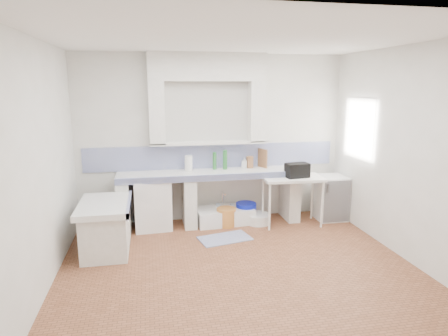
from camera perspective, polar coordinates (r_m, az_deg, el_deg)
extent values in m
plane|color=brown|center=(5.12, 2.20, -14.47)|extent=(4.50, 4.50, 0.00)
plane|color=white|center=(4.62, 2.49, 18.42)|extent=(4.50, 4.50, 0.00)
plane|color=white|center=(6.61, -1.66, 4.32)|extent=(4.50, 0.00, 4.50)
plane|color=white|center=(2.82, 11.76, -6.49)|extent=(4.50, 0.00, 4.50)
plane|color=white|center=(4.70, -25.41, 0.00)|extent=(0.00, 4.50, 4.50)
plane|color=white|center=(5.63, 25.25, 1.82)|extent=(0.00, 4.50, 4.50)
cube|color=white|center=(6.42, -2.45, 14.60)|extent=(1.90, 0.25, 0.45)
cube|color=#392112|center=(6.69, 20.61, 5.37)|extent=(0.35, 0.86, 1.06)
cube|color=white|center=(6.58, 19.76, 8.67)|extent=(0.01, 0.84, 0.24)
cube|color=white|center=(6.40, -2.07, -0.86)|extent=(3.00, 0.60, 0.08)
cube|color=navy|center=(6.13, -1.67, -1.43)|extent=(3.00, 0.04, 0.10)
cube|color=white|center=(6.46, -14.46, -5.26)|extent=(0.20, 0.55, 0.82)
cube|color=white|center=(6.47, -5.12, -4.87)|extent=(0.20, 0.55, 0.82)
cube|color=white|center=(6.86, 9.61, -4.02)|extent=(0.20, 0.55, 0.82)
cube|color=white|center=(5.64, -17.08, -5.27)|extent=(0.70, 1.10, 0.08)
cube|color=white|center=(5.75, -16.87, -8.61)|extent=(0.60, 1.00, 0.62)
cube|color=navy|center=(5.61, -13.72, -5.16)|extent=(0.04, 1.10, 0.10)
cube|color=navy|center=(6.64, -1.62, 1.74)|extent=(4.27, 0.03, 0.40)
cube|color=white|center=(6.43, -10.47, -5.15)|extent=(0.61, 0.59, 0.82)
cube|color=white|center=(6.63, 0.06, -7.10)|extent=(0.99, 0.59, 0.23)
cube|color=white|center=(6.58, 9.91, -4.75)|extent=(1.00, 0.59, 0.04)
cube|color=white|center=(7.01, 15.32, -4.19)|extent=(0.49, 0.49, 0.76)
cylinder|color=#AE1313|center=(6.55, -2.69, -7.23)|extent=(0.36, 0.36, 0.25)
cylinder|color=orange|center=(6.49, 0.34, -7.18)|extent=(0.42, 0.42, 0.30)
cylinder|color=#0C19B0|center=(6.69, 3.24, -6.49)|extent=(0.36, 0.36, 0.33)
cylinder|color=white|center=(6.65, 5.02, -7.40)|extent=(0.51, 0.51, 0.16)
cylinder|color=silver|center=(6.72, -0.85, -6.50)|extent=(0.09, 0.09, 0.30)
cylinder|color=silver|center=(6.81, 1.16, -6.38)|extent=(0.08, 0.08, 0.27)
cube|color=black|center=(6.44, 10.67, -0.34)|extent=(0.40, 0.26, 0.23)
cylinder|color=#266D2D|center=(6.52, -1.39, 1.06)|extent=(0.07, 0.07, 0.29)
cylinder|color=#266D2D|center=(6.52, 0.15, 1.21)|extent=(0.09, 0.09, 0.33)
cube|color=#8E5D39|center=(6.66, 3.78, 0.87)|extent=(0.11, 0.09, 0.20)
cube|color=#8E5D39|center=(6.71, 5.67, 1.44)|extent=(0.11, 0.23, 0.32)
cylinder|color=white|center=(6.43, -5.22, 0.68)|extent=(0.15, 0.15, 0.25)
imported|color=white|center=(6.63, 3.01, 0.79)|extent=(0.11, 0.12, 0.19)
cube|color=#3A4382|center=(6.01, 0.12, -10.27)|extent=(0.85, 0.60, 0.01)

